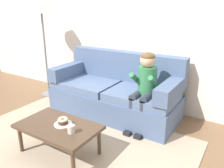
% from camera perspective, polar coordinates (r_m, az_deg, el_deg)
% --- Properties ---
extents(ground, '(10.00, 10.00, 0.00)m').
position_cam_1_polar(ground, '(3.23, -7.09, -12.68)').
color(ground, brown).
extents(wall_back, '(8.00, 0.10, 2.80)m').
position_cam_1_polar(wall_back, '(3.94, 5.35, 14.72)').
color(wall_back, silver).
rests_on(wall_back, ground).
extents(area_rug, '(2.98, 1.93, 0.01)m').
position_cam_1_polar(area_rug, '(3.07, -10.12, -14.57)').
color(area_rug, tan).
rests_on(area_rug, ground).
extents(couch, '(2.05, 0.90, 0.98)m').
position_cam_1_polar(couch, '(3.70, 0.97, -2.20)').
color(couch, slate).
rests_on(couch, ground).
extents(coffee_table, '(0.95, 0.58, 0.38)m').
position_cam_1_polar(coffee_table, '(2.76, -13.34, -10.76)').
color(coffee_table, '#4C3828').
rests_on(coffee_table, ground).
extents(person_child, '(0.34, 0.58, 1.10)m').
position_cam_1_polar(person_child, '(3.16, 8.25, 0.01)').
color(person_child, '#337A4C').
rests_on(person_child, ground).
extents(plate, '(0.21, 0.21, 0.01)m').
position_cam_1_polar(plate, '(2.73, -12.19, -9.86)').
color(plate, white).
rests_on(plate, coffee_table).
extents(donut, '(0.14, 0.14, 0.04)m').
position_cam_1_polar(donut, '(2.72, -12.23, -9.40)').
color(donut, '#422619').
rests_on(donut, plate).
extents(donut_second, '(0.14, 0.14, 0.04)m').
position_cam_1_polar(donut_second, '(2.70, -12.28, -8.73)').
color(donut_second, beige).
rests_on(donut_second, donut).
extents(mug, '(0.08, 0.08, 0.09)m').
position_cam_1_polar(mug, '(2.54, -10.24, -11.11)').
color(mug, silver).
rests_on(mug, coffee_table).
extents(floor_lamp, '(0.41, 0.41, 1.83)m').
position_cam_1_polar(floor_lamp, '(4.44, -17.33, 16.71)').
color(floor_lamp, slate).
rests_on(floor_lamp, ground).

